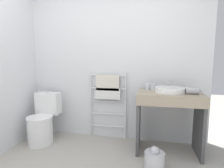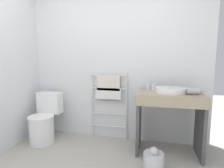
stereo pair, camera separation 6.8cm
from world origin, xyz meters
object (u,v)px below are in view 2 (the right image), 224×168
object	(u,v)px
cup_near_edge	(154,87)
trash_bin	(154,162)
hair_dryer	(193,91)
sink_basin	(170,90)
towel_radiator	(109,92)
toilet	(44,121)
cup_near_wall	(149,86)

from	to	relation	value
cup_near_edge	trash_bin	bearing A→B (deg)	-88.40
cup_near_edge	hair_dryer	world-z (taller)	cup_near_edge
sink_basin	trash_bin	distance (m)	0.91
cup_near_edge	towel_radiator	bearing A→B (deg)	171.58
sink_basin	cup_near_edge	xyz separation A→B (m)	(-0.21, 0.18, 0.01)
toilet	cup_near_wall	world-z (taller)	cup_near_wall
toilet	cup_near_edge	size ratio (longest dim) A/B	8.55
towel_radiator	hair_dryer	xyz separation A→B (m)	(1.18, -0.32, 0.12)
cup_near_wall	hair_dryer	size ratio (longest dim) A/B	0.44
hair_dryer	trash_bin	distance (m)	0.98
toilet	towel_radiator	xyz separation A→B (m)	(0.96, 0.33, 0.44)
sink_basin	cup_near_wall	bearing A→B (deg)	142.27
cup_near_wall	hair_dryer	bearing A→B (deg)	-25.27
cup_near_wall	sink_basin	bearing A→B (deg)	-37.73
towel_radiator	cup_near_edge	bearing A→B (deg)	-8.42
toilet	trash_bin	xyz separation A→B (m)	(1.68, -0.42, -0.20)
sink_basin	toilet	bearing A→B (deg)	-178.39
sink_basin	cup_near_edge	world-z (taller)	cup_near_edge
toilet	cup_near_edge	distance (m)	1.77
towel_radiator	cup_near_edge	xyz separation A→B (m)	(0.70, -0.10, 0.12)
toilet	cup_near_wall	xyz separation A→B (m)	(1.58, 0.27, 0.57)
towel_radiator	trash_bin	bearing A→B (deg)	-46.08
cup_near_wall	cup_near_edge	world-z (taller)	cup_near_wall
toilet	hair_dryer	distance (m)	2.21
towel_radiator	sink_basin	xyz separation A→B (m)	(0.91, -0.28, 0.11)
cup_near_wall	hair_dryer	world-z (taller)	cup_near_wall
cup_near_wall	cup_near_edge	xyz separation A→B (m)	(0.08, -0.05, -0.00)
towel_radiator	sink_basin	bearing A→B (deg)	-17.05
towel_radiator	cup_near_wall	bearing A→B (deg)	-5.27
toilet	trash_bin	size ratio (longest dim) A/B	2.55
cup_near_edge	trash_bin	world-z (taller)	cup_near_edge
sink_basin	cup_near_wall	size ratio (longest dim) A/B	4.23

